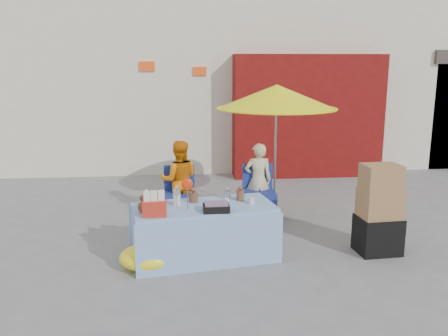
{
  "coord_description": "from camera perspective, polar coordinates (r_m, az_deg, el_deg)",
  "views": [
    {
      "loc": [
        -0.57,
        -5.75,
        2.41
      ],
      "look_at": [
        0.04,
        0.6,
        1.0
      ],
      "focal_mm": 38.0,
      "sensor_mm": 36.0,
      "label": 1
    }
  ],
  "objects": [
    {
      "name": "umbrella",
      "position": [
        7.56,
        6.35,
        8.46
      ],
      "size": [
        1.9,
        1.9,
        2.09
      ],
      "color": "gray",
      "rests_on": "ground"
    },
    {
      "name": "market_table",
      "position": [
        6.01,
        -2.49,
        -7.58
      ],
      "size": [
        1.9,
        1.12,
        1.08
      ],
      "rotation": [
        0.0,
        0.0,
        0.17
      ],
      "color": "#96BFF1",
      "rests_on": "ground"
    },
    {
      "name": "vendor_beige",
      "position": [
        7.56,
        4.12,
        -1.45
      ],
      "size": [
        0.44,
        0.29,
        1.19
      ],
      "primitive_type": "imported",
      "rotation": [
        0.0,
        0.0,
        3.14
      ],
      "color": "beige",
      "rests_on": "ground"
    },
    {
      "name": "chair_right",
      "position": [
        7.52,
        4.25,
        -4.22
      ],
      "size": [
        0.48,
        0.47,
        0.85
      ],
      "rotation": [
        0.0,
        0.0,
        0.0
      ],
      "color": "navy",
      "rests_on": "ground"
    },
    {
      "name": "vendor_orange",
      "position": [
        7.45,
        -5.4,
        -1.46
      ],
      "size": [
        0.61,
        0.47,
        1.25
      ],
      "primitive_type": "imported",
      "rotation": [
        0.0,
        0.0,
        3.14
      ],
      "color": "orange",
      "rests_on": "ground"
    },
    {
      "name": "tarp_bundle",
      "position": [
        5.82,
        -9.15,
        -10.53
      ],
      "size": [
        0.76,
        0.65,
        0.3
      ],
      "primitive_type": "ellipsoid",
      "rotation": [
        0.0,
        0.0,
        -0.17
      ],
      "color": "yellow",
      "rests_on": "ground"
    },
    {
      "name": "ground",
      "position": [
        6.26,
        0.12,
        -10.18
      ],
      "size": [
        80.0,
        80.0,
        0.0
      ],
      "primitive_type": "plane",
      "color": "slate",
      "rests_on": "ground"
    },
    {
      "name": "chair_left",
      "position": [
        7.42,
        -5.34,
        -4.47
      ],
      "size": [
        0.48,
        0.47,
        0.85
      ],
      "rotation": [
        0.0,
        0.0,
        0.0
      ],
      "color": "navy",
      "rests_on": "ground"
    },
    {
      "name": "backdrop",
      "position": [
        13.33,
        -0.86,
        15.45
      ],
      "size": [
        14.0,
        8.0,
        7.8
      ],
      "color": "silver",
      "rests_on": "ground"
    },
    {
      "name": "box_stack",
      "position": [
        6.41,
        18.16,
        -5.13
      ],
      "size": [
        0.56,
        0.47,
        1.17
      ],
      "rotation": [
        0.0,
        0.0,
        0.07
      ],
      "color": "black",
      "rests_on": "ground"
    }
  ]
}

